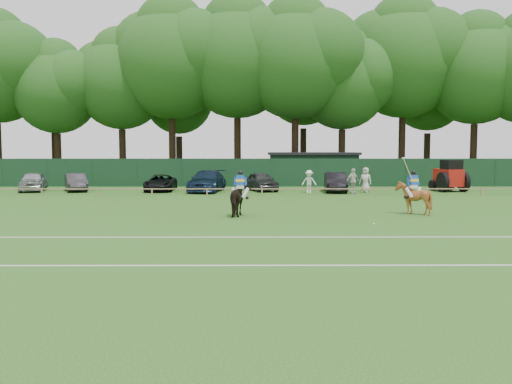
{
  "coord_description": "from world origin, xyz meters",
  "views": [
    {
      "loc": [
        0.39,
        -21.23,
        3.31
      ],
      "look_at": [
        0.5,
        3.0,
        1.4
      ],
      "focal_mm": 38.0,
      "sensor_mm": 36.0,
      "label": 1
    }
  ],
  "objects_px": {
    "spectator_mid": "(353,181)",
    "utility_shed": "(313,168)",
    "tractor": "(449,176)",
    "spectator_left": "(309,182)",
    "sedan_silver": "(33,181)",
    "horse_dark": "(240,199)",
    "estate_black": "(336,182)",
    "sedan_grey": "(76,182)",
    "suv_black": "(161,183)",
    "spectator_right": "(365,180)",
    "horse_chestnut": "(413,198)",
    "polo_ball": "(374,224)",
    "hatch_grey": "(261,181)",
    "sedan_navy": "(207,181)"
  },
  "relations": [
    {
      "from": "estate_black",
      "to": "spectator_mid",
      "type": "xyz_separation_m",
      "value": [
        1.05,
        -1.64,
        0.2
      ]
    },
    {
      "from": "sedan_silver",
      "to": "spectator_left",
      "type": "height_order",
      "value": "spectator_left"
    },
    {
      "from": "horse_dark",
      "to": "sedan_silver",
      "type": "bearing_deg",
      "value": -39.76
    },
    {
      "from": "hatch_grey",
      "to": "estate_black",
      "type": "bearing_deg",
      "value": -28.96
    },
    {
      "from": "estate_black",
      "to": "sedan_grey",
      "type": "bearing_deg",
      "value": -177.8
    },
    {
      "from": "spectator_mid",
      "to": "utility_shed",
      "type": "xyz_separation_m",
      "value": [
        -1.84,
        10.77,
        0.59
      ]
    },
    {
      "from": "estate_black",
      "to": "horse_chestnut",
      "type": "bearing_deg",
      "value": -78.61
    },
    {
      "from": "horse_dark",
      "to": "spectator_mid",
      "type": "height_order",
      "value": "spectator_mid"
    },
    {
      "from": "sedan_grey",
      "to": "spectator_right",
      "type": "distance_m",
      "value": 22.79
    },
    {
      "from": "suv_black",
      "to": "spectator_right",
      "type": "height_order",
      "value": "spectator_right"
    },
    {
      "from": "sedan_silver",
      "to": "polo_ball",
      "type": "height_order",
      "value": "sedan_silver"
    },
    {
      "from": "horse_dark",
      "to": "tractor",
      "type": "relative_size",
      "value": 0.63
    },
    {
      "from": "suv_black",
      "to": "tractor",
      "type": "bearing_deg",
      "value": -1.93
    },
    {
      "from": "horse_chestnut",
      "to": "spectator_right",
      "type": "xyz_separation_m",
      "value": [
        0.49,
        14.15,
        0.12
      ]
    },
    {
      "from": "horse_dark",
      "to": "sedan_navy",
      "type": "height_order",
      "value": "horse_dark"
    },
    {
      "from": "sedan_grey",
      "to": "hatch_grey",
      "type": "distance_m",
      "value": 14.74
    },
    {
      "from": "sedan_grey",
      "to": "polo_ball",
      "type": "xyz_separation_m",
      "value": [
        19.4,
        -19.44,
        -0.66
      ]
    },
    {
      "from": "horse_chestnut",
      "to": "spectator_mid",
      "type": "relative_size",
      "value": 0.89
    },
    {
      "from": "sedan_silver",
      "to": "utility_shed",
      "type": "height_order",
      "value": "utility_shed"
    },
    {
      "from": "horse_dark",
      "to": "utility_shed",
      "type": "height_order",
      "value": "utility_shed"
    },
    {
      "from": "horse_dark",
      "to": "utility_shed",
      "type": "bearing_deg",
      "value": -100.29
    },
    {
      "from": "suv_black",
      "to": "sedan_grey",
      "type": "bearing_deg",
      "value": 178.8
    },
    {
      "from": "sedan_silver",
      "to": "hatch_grey",
      "type": "bearing_deg",
      "value": -13.4
    },
    {
      "from": "horse_chestnut",
      "to": "spectator_right",
      "type": "height_order",
      "value": "spectator_right"
    },
    {
      "from": "horse_dark",
      "to": "polo_ball",
      "type": "bearing_deg",
      "value": 155.56
    },
    {
      "from": "utility_shed",
      "to": "hatch_grey",
      "type": "bearing_deg",
      "value": -122.13
    },
    {
      "from": "suv_black",
      "to": "spectator_right",
      "type": "distance_m",
      "value": 16.08
    },
    {
      "from": "sedan_grey",
      "to": "estate_black",
      "type": "bearing_deg",
      "value": -25.07
    },
    {
      "from": "horse_dark",
      "to": "utility_shed",
      "type": "distance_m",
      "value": 25.29
    },
    {
      "from": "sedan_navy",
      "to": "spectator_right",
      "type": "bearing_deg",
      "value": 2.86
    },
    {
      "from": "tractor",
      "to": "spectator_left",
      "type": "bearing_deg",
      "value": 177.3
    },
    {
      "from": "suv_black",
      "to": "hatch_grey",
      "type": "bearing_deg",
      "value": 1.42
    },
    {
      "from": "sedan_silver",
      "to": "hatch_grey",
      "type": "height_order",
      "value": "sedan_silver"
    },
    {
      "from": "sedan_silver",
      "to": "utility_shed",
      "type": "relative_size",
      "value": 0.54
    },
    {
      "from": "utility_shed",
      "to": "spectator_right",
      "type": "bearing_deg",
      "value": -72.57
    },
    {
      "from": "horse_dark",
      "to": "tractor",
      "type": "bearing_deg",
      "value": -131.45
    },
    {
      "from": "estate_black",
      "to": "polo_ball",
      "type": "height_order",
      "value": "estate_black"
    },
    {
      "from": "sedan_grey",
      "to": "spectator_right",
      "type": "relative_size",
      "value": 2.23
    },
    {
      "from": "horse_dark",
      "to": "estate_black",
      "type": "distance_m",
      "value": 16.9
    },
    {
      "from": "sedan_silver",
      "to": "spectator_left",
      "type": "xyz_separation_m",
      "value": [
        21.72,
        -1.69,
        0.09
      ]
    },
    {
      "from": "spectator_right",
      "to": "polo_ball",
      "type": "distance_m",
      "value": 18.42
    },
    {
      "from": "horse_chestnut",
      "to": "hatch_grey",
      "type": "xyz_separation_m",
      "value": [
        -7.52,
        15.83,
        -0.09
      ]
    },
    {
      "from": "spectator_mid",
      "to": "tractor",
      "type": "xyz_separation_m",
      "value": [
        8.01,
        2.11,
        0.23
      ]
    },
    {
      "from": "sedan_navy",
      "to": "utility_shed",
      "type": "distance_m",
      "value": 12.79
    },
    {
      "from": "utility_shed",
      "to": "spectator_left",
      "type": "bearing_deg",
      "value": -97.79
    },
    {
      "from": "spectator_right",
      "to": "spectator_mid",
      "type": "bearing_deg",
      "value": -106.88
    },
    {
      "from": "horse_chestnut",
      "to": "spectator_left",
      "type": "bearing_deg",
      "value": -86.18
    },
    {
      "from": "utility_shed",
      "to": "horse_chestnut",
      "type": "bearing_deg",
      "value": -83.93
    },
    {
      "from": "polo_ball",
      "to": "suv_black",
      "type": "bearing_deg",
      "value": 123.13
    },
    {
      "from": "sedan_grey",
      "to": "spectator_right",
      "type": "xyz_separation_m",
      "value": [
        22.75,
        -1.36,
        0.25
      ]
    }
  ]
}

